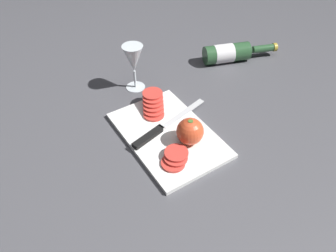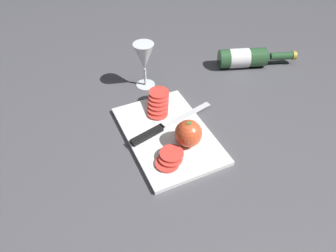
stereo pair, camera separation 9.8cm
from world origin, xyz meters
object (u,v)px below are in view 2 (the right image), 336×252
wine_bottle (245,58)px  tomato_slice_stack_near (158,103)px  whole_tomato (188,133)px  knife (156,131)px  wine_glass (144,58)px  tomato_slice_stack_far (169,158)px

wine_bottle → tomato_slice_stack_near: (-0.11, 0.42, -0.00)m
whole_tomato → knife: size_ratio=0.27×
wine_glass → whole_tomato: 0.35m
wine_bottle → knife: 0.52m
whole_tomato → knife: bearing=39.4°
knife → tomato_slice_stack_near: (0.11, -0.05, 0.01)m
tomato_slice_stack_near → tomato_slice_stack_far: (-0.23, 0.07, -0.01)m
wine_glass → wine_bottle: bearing=-96.4°
wine_glass → tomato_slice_stack_near: (-0.15, 0.01, -0.08)m
tomato_slice_stack_near → tomato_slice_stack_far: 0.24m
wine_bottle → tomato_slice_stack_far: bearing=124.7°
wine_bottle → wine_glass: wine_glass is taller
whole_tomato → tomato_slice_stack_near: (0.19, 0.01, -0.02)m
whole_tomato → tomato_slice_stack_far: whole_tomato is taller
wine_bottle → wine_glass: (0.05, 0.40, 0.08)m
wine_glass → knife: 0.28m
wine_bottle → tomato_slice_stack_far: 0.59m
whole_tomato → knife: 0.11m
wine_bottle → knife: bearing=114.3°
wine_glass → tomato_slice_stack_far: 0.40m
wine_bottle → whole_tomato: (-0.30, 0.40, 0.02)m
wine_bottle → wine_glass: 0.41m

